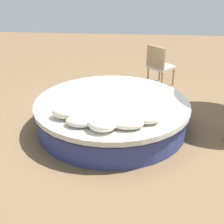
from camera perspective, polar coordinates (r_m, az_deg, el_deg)
The scene contains 8 objects.
ground_plane at distance 5.60m, azimuth 0.00°, elevation -2.81°, with size 16.00×16.00×0.00m, color brown.
round_bed at distance 5.48m, azimuth 0.00°, elevation -0.41°, with size 2.73×2.73×0.51m.
throw_pillow_0 at distance 4.82m, azimuth -8.21°, elevation 0.00°, with size 0.51×0.34×0.20m, color beige.
throw_pillow_1 at distance 4.57m, azimuth -5.84°, elevation -1.75°, with size 0.46×0.29×0.15m, color beige.
throw_pillow_2 at distance 4.43m, azimuth -1.74°, elevation -2.11°, with size 0.43×0.39×0.21m, color white.
throw_pillow_3 at distance 4.50m, azimuth 2.66°, elevation -2.04°, with size 0.52×0.31×0.16m, color beige.
throw_pillow_4 at distance 4.66m, azimuth 6.14°, elevation -1.04°, with size 0.49×0.30×0.17m, color beige.
patio_chair at distance 7.40m, azimuth 8.66°, elevation 8.93°, with size 0.72×0.72×0.98m.
Camera 1 is at (0.42, -4.89, 2.71)m, focal length 49.27 mm.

